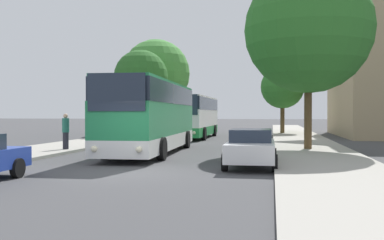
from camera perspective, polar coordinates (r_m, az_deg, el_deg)
ground_plane at (r=15.37m, az=-8.69°, el=-6.70°), size 300.00×300.00×0.00m
sidewalk_right at (r=14.69m, az=18.31°, el=-6.79°), size 4.00×120.00×0.15m
bus_front at (r=22.86m, az=-5.13°, el=0.55°), size 3.10×11.92×3.57m
bus_middle at (r=36.87m, az=0.33°, el=0.51°), size 2.81×10.85×3.38m
parked_car_right_near at (r=17.02m, az=7.51°, el=-3.43°), size 1.93×4.37×1.42m
pedestrian_waiting_near at (r=24.32m, az=-15.75°, el=-1.36°), size 0.36×0.36×1.86m
tree_left_near at (r=45.04m, az=-4.59°, el=5.91°), size 6.75×6.75×9.23m
tree_left_far at (r=39.91m, az=-6.51°, el=5.43°), size 4.75×4.75×7.46m
tree_right_near at (r=43.89m, az=11.42°, el=4.12°), size 4.14×4.14×6.48m
tree_right_mid at (r=24.83m, az=14.55°, el=11.05°), size 6.71×6.71×9.64m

